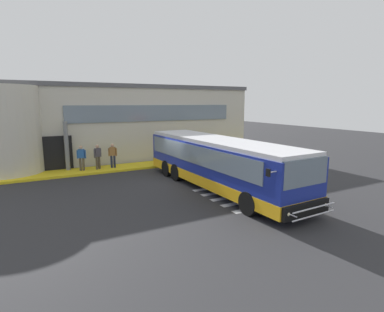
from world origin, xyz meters
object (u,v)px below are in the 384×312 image
(safety_bollard_yellow, at_px, (189,159))
(bus_main_foreground, at_px, (218,164))
(passenger_by_doorway, at_px, (98,156))
(passenger_at_curb_edge, at_px, (113,154))
(passenger_near_column, at_px, (81,157))
(entry_support_column, at_px, (67,146))

(safety_bollard_yellow, bearing_deg, bus_main_foreground, -103.72)
(passenger_by_doorway, xyz_separation_m, safety_bollard_yellow, (6.39, -1.11, -0.63))
(passenger_by_doorway, xyz_separation_m, passenger_at_curb_edge, (1.02, 0.03, 0.03))
(passenger_near_column, height_order, passenger_at_curb_edge, same)
(bus_main_foreground, height_order, passenger_at_curb_edge, bus_main_foreground)
(passenger_at_curb_edge, distance_m, safety_bollard_yellow, 5.53)
(passenger_near_column, relative_size, safety_bollard_yellow, 1.86)
(passenger_near_column, bearing_deg, passenger_by_doorway, -2.75)
(passenger_by_doorway, distance_m, passenger_at_curb_edge, 1.02)
(entry_support_column, height_order, passenger_by_doorway, entry_support_column)
(passenger_near_column, xyz_separation_m, safety_bollard_yellow, (7.42, -1.16, -0.63))
(entry_support_column, relative_size, passenger_by_doorway, 1.94)
(safety_bollard_yellow, bearing_deg, passenger_near_column, 171.13)
(bus_main_foreground, relative_size, passenger_by_doorway, 7.22)
(bus_main_foreground, bearing_deg, passenger_by_doorway, 124.03)
(entry_support_column, bearing_deg, passenger_by_doorway, -20.70)
(entry_support_column, height_order, safety_bollard_yellow, entry_support_column)
(entry_support_column, height_order, bus_main_foreground, entry_support_column)
(passenger_by_doorway, bearing_deg, bus_main_foreground, -55.97)
(passenger_at_curb_edge, bearing_deg, entry_support_column, 166.96)
(bus_main_foreground, bearing_deg, entry_support_column, 130.26)
(passenger_by_doorway, bearing_deg, entry_support_column, 159.30)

